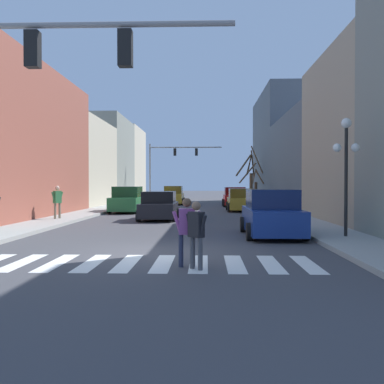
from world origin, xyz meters
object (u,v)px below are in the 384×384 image
(car_driving_toward_lane, at_px, (272,214))
(pedestrian_on_right_sidewalk, at_px, (187,226))
(traffic_signal_far, at_px, (171,159))
(car_parked_left_mid, at_px, (235,197))
(car_parked_right_far, at_px, (159,206))
(street_tree_right_mid, at_px, (251,177))
(car_parked_left_far, at_px, (174,196))
(street_lamp_right_corner, at_px, (346,152))
(pedestrian_waiting_at_curb, at_px, (196,229))
(traffic_signal_near, at_px, (17,79))
(car_driving_away_lane, at_px, (128,200))
(street_tree_left_near, at_px, (255,186))
(pedestrian_on_left_sidewalk, at_px, (57,199))
(car_parked_right_mid, at_px, (241,201))

(car_driving_toward_lane, bearing_deg, pedestrian_on_right_sidewalk, 155.48)
(traffic_signal_far, relative_size, car_parked_left_mid, 1.90)
(car_parked_right_far, height_order, street_tree_right_mid, street_tree_right_mid)
(car_parked_left_far, xyz_separation_m, car_parked_left_mid, (5.74, -3.57, -0.04))
(street_lamp_right_corner, xyz_separation_m, street_tree_right_mid, (-0.36, 31.08, -0.34))
(car_parked_left_far, bearing_deg, pedestrian_waiting_at_curb, 5.15)
(traffic_signal_near, distance_m, car_parked_left_far, 33.67)
(car_driving_away_lane, height_order, street_tree_left_near, street_tree_left_near)
(traffic_signal_near, bearing_deg, pedestrian_waiting_at_curb, 1.77)
(car_parked_left_far, distance_m, car_parked_left_mid, 6.76)
(traffic_signal_near, bearing_deg, pedestrian_on_left_sidewalk, 105.02)
(car_parked_right_far, relative_size, street_tree_left_near, 1.08)
(car_parked_right_far, bearing_deg, street_tree_right_mid, 161.89)
(car_driving_toward_lane, bearing_deg, car_parked_left_mid, -0.01)
(pedestrian_on_left_sidewalk, xyz_separation_m, street_tree_left_near, (12.50, 18.53, 0.62))
(traffic_signal_near, height_order, pedestrian_on_left_sidewalk, traffic_signal_near)
(car_parked_right_mid, bearing_deg, car_driving_away_lane, 102.60)
(traffic_signal_near, height_order, car_parked_right_far, traffic_signal_near)
(car_parked_right_mid, height_order, car_driving_away_lane, car_driving_away_lane)
(car_parked_left_far, distance_m, car_parked_right_far, 18.80)
(traffic_signal_near, xyz_separation_m, car_parked_left_mid, (6.90, 29.89, -3.64))
(car_driving_toward_lane, height_order, pedestrian_waiting_at_curb, car_driving_toward_lane)
(car_parked_left_mid, bearing_deg, pedestrian_on_left_sidewalk, 147.47)
(car_driving_toward_lane, xyz_separation_m, pedestrian_waiting_at_curb, (-2.73, -6.82, 0.11))
(car_parked_right_mid, relative_size, street_tree_left_near, 1.11)
(pedestrian_waiting_at_curb, bearing_deg, car_driving_away_lane, -29.89)
(car_parked_right_far, relative_size, pedestrian_on_right_sidewalk, 2.54)
(street_lamp_right_corner, bearing_deg, street_tree_right_mid, 90.66)
(traffic_signal_far, xyz_separation_m, pedestrian_on_left_sidewalk, (-3.90, -27.75, -3.70))
(traffic_signal_far, distance_m, pedestrian_on_left_sidewalk, 28.26)
(car_parked_left_mid, distance_m, car_driving_away_lane, 11.91)
(traffic_signal_far, bearing_deg, car_parked_left_mid, -59.68)
(traffic_signal_far, distance_m, street_tree_right_mid, 9.94)
(car_parked_left_far, height_order, car_parked_right_mid, car_parked_left_far)
(car_driving_away_lane, bearing_deg, pedestrian_on_left_sidewalk, 162.60)
(car_parked_right_mid, distance_m, street_tree_right_mid, 14.17)
(car_parked_right_far, bearing_deg, car_parked_left_far, -178.24)
(traffic_signal_far, height_order, car_parked_right_far, traffic_signal_far)
(traffic_signal_near, xyz_separation_m, car_driving_away_lane, (-1.19, 21.14, -3.59))
(pedestrian_on_left_sidewalk, distance_m, pedestrian_on_right_sidewalk, 15.02)
(car_parked_left_far, height_order, car_parked_right_far, car_parked_left_far)
(car_driving_toward_lane, bearing_deg, traffic_signal_near, 135.22)
(street_lamp_right_corner, relative_size, car_parked_right_mid, 0.97)
(car_parked_right_far, height_order, car_driving_away_lane, car_driving_away_lane)
(car_driving_toward_lane, distance_m, pedestrian_waiting_at_curb, 7.35)
(car_parked_left_far, relative_size, pedestrian_on_left_sidewalk, 2.65)
(car_parked_left_far, bearing_deg, car_parked_right_far, 1.76)
(pedestrian_on_right_sidewalk, bearing_deg, car_parked_right_far, 95.03)
(car_parked_left_far, height_order, car_parked_left_mid, car_parked_left_far)
(car_driving_away_lane, height_order, pedestrian_on_right_sidewalk, car_driving_away_lane)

